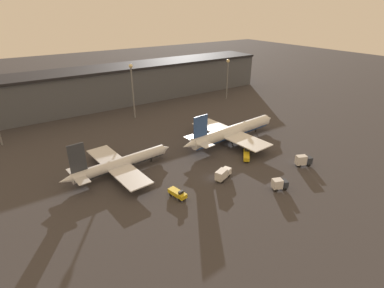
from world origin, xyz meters
name	(u,v)px	position (x,y,z in m)	size (l,w,h in m)	color
ground	(214,178)	(0.00, 0.00, 0.00)	(600.00, 600.00, 0.00)	#383538
terminal_building	(108,86)	(0.00, 93.05, 9.93)	(190.05, 22.74, 19.75)	#4C515B
airplane_0	(120,164)	(-22.88, 20.03, 3.13)	(38.66, 32.83, 13.75)	silver
airplane_1	(232,132)	(23.24, 18.67, 3.92)	(49.09, 35.60, 14.25)	white
service_vehicle_0	(303,160)	(29.69, -10.21, 2.09)	(5.85, 3.98, 3.84)	#282D38
service_vehicle_1	(223,174)	(1.91, -1.83, 1.92)	(6.91, 4.56, 3.47)	white
service_vehicle_2	(246,155)	(17.66, 4.29, 1.33)	(6.71, 7.02, 2.79)	gold
service_vehicle_3	(178,193)	(-14.79, -2.28, 1.30)	(3.30, 6.22, 2.75)	gold
service_vehicle_4	(279,184)	(11.98, -15.47, 1.88)	(5.03, 3.72, 3.44)	#282D38
lamp_post_1	(132,85)	(2.48, 65.32, 16.11)	(1.80, 1.80, 25.37)	slate
lamp_post_2	(228,74)	(59.49, 65.32, 14.37)	(1.80, 1.80, 22.24)	slate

